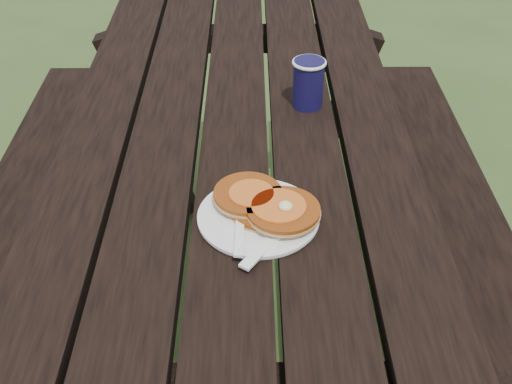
{
  "coord_description": "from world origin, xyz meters",
  "views": [
    {
      "loc": [
        0.04,
        -1.19,
        1.49
      ],
      "look_at": [
        0.04,
        -0.29,
        0.8
      ],
      "focal_mm": 45.0,
      "sensor_mm": 36.0,
      "label": 1
    }
  ],
  "objects_px": {
    "plate": "(258,217)",
    "coffee_cup": "(308,81)",
    "pancake_stack": "(266,204)",
    "picnic_table": "(238,257)"
  },
  "relations": [
    {
      "from": "pancake_stack",
      "to": "picnic_table",
      "type": "bearing_deg",
      "value": 102.02
    },
    {
      "from": "plate",
      "to": "pancake_stack",
      "type": "distance_m",
      "value": 0.03
    },
    {
      "from": "pancake_stack",
      "to": "coffee_cup",
      "type": "height_order",
      "value": "coffee_cup"
    },
    {
      "from": "pancake_stack",
      "to": "plate",
      "type": "bearing_deg",
      "value": -138.79
    },
    {
      "from": "plate",
      "to": "pancake_stack",
      "type": "height_order",
      "value": "pancake_stack"
    },
    {
      "from": "plate",
      "to": "coffee_cup",
      "type": "xyz_separation_m",
      "value": [
        0.12,
        0.41,
        0.06
      ]
    },
    {
      "from": "pancake_stack",
      "to": "coffee_cup",
      "type": "bearing_deg",
      "value": 75.49
    },
    {
      "from": "plate",
      "to": "pancake_stack",
      "type": "relative_size",
      "value": 1.12
    },
    {
      "from": "pancake_stack",
      "to": "coffee_cup",
      "type": "distance_m",
      "value": 0.41
    },
    {
      "from": "plate",
      "to": "coffee_cup",
      "type": "height_order",
      "value": "coffee_cup"
    }
  ]
}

